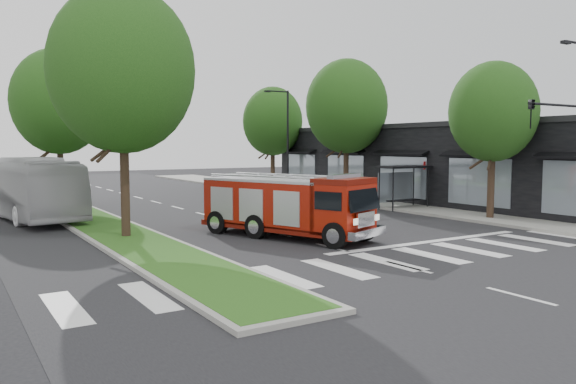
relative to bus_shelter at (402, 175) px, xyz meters
name	(u,v)px	position (x,y,z in m)	size (l,w,h in m)	color
ground	(332,248)	(-11.20, -8.15, -2.04)	(140.00, 140.00, 0.00)	black
sidewalk_right	(396,204)	(1.30, 1.85, -1.96)	(5.00, 80.00, 0.15)	gray
median	(68,209)	(-17.20, 9.85, -1.96)	(3.00, 50.00, 0.15)	gray
storefront_row	(446,165)	(5.80, 1.85, 0.46)	(8.00, 30.00, 5.00)	black
bus_shelter	(402,175)	(0.00, 0.00, 0.00)	(3.20, 1.60, 2.61)	black
tree_right_near	(493,112)	(0.30, -6.15, 3.47)	(4.40, 4.40, 8.05)	black
tree_right_mid	(347,106)	(0.30, 5.85, 4.45)	(5.60, 5.60, 9.72)	black
tree_right_far	(273,121)	(0.30, 15.85, 3.80)	(5.00, 5.00, 8.73)	black
tree_median_near	(122,70)	(-17.20, -2.15, 4.77)	(5.80, 5.80, 10.16)	black
tree_median_far	(58,102)	(-17.20, 11.85, 4.45)	(5.60, 5.60, 9.72)	black
streetlight_right_near	(576,125)	(-1.59, -11.65, 2.63)	(4.08, 0.22, 8.00)	black
streetlight_right_far	(286,137)	(-0.85, 11.85, 2.44)	(2.11, 0.20, 8.00)	black
fire_engine	(287,206)	(-11.36, -5.18, -0.73)	(5.00, 8.16, 2.72)	#5B0D04
city_bus	(27,188)	(-19.70, 7.29, -0.43)	(2.70, 11.53, 3.21)	#B6B7BB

